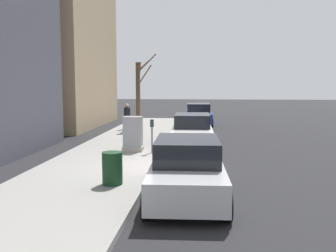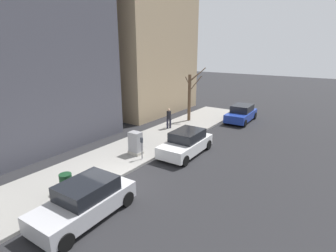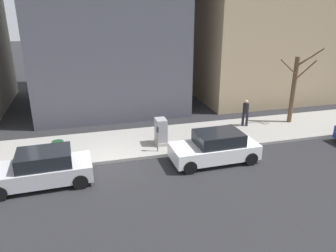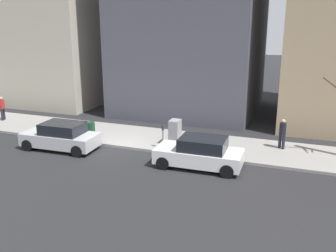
% 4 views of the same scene
% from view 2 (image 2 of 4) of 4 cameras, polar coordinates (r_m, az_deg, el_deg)
% --- Properties ---
extents(ground_plane, '(120.00, 120.00, 0.00)m').
position_cam_2_polar(ground_plane, '(13.99, -11.16, -11.57)').
color(ground_plane, '#232326').
extents(sidewalk, '(4.00, 36.00, 0.15)m').
position_cam_2_polar(sidewalk, '(15.33, -16.49, -9.04)').
color(sidewalk, gray).
rests_on(sidewalk, ground).
extents(parked_car_blue, '(2.04, 4.25, 1.52)m').
position_cam_2_polar(parked_car_blue, '(25.04, 15.67, 2.62)').
color(parked_car_blue, '#1E389E').
rests_on(parked_car_blue, ground).
extents(parked_car_white, '(2.00, 4.24, 1.52)m').
position_cam_2_polar(parked_car_white, '(16.72, 3.96, -3.70)').
color(parked_car_white, white).
rests_on(parked_car_white, ground).
extents(parked_car_silver, '(2.05, 4.26, 1.52)m').
position_cam_2_polar(parked_car_silver, '(11.26, -17.59, -15.25)').
color(parked_car_silver, '#B7B7BC').
rests_on(parked_car_silver, ground).
extents(parking_meter, '(0.14, 0.10, 1.35)m').
position_cam_2_polar(parking_meter, '(15.57, -5.73, -4.37)').
color(parking_meter, slate).
rests_on(parking_meter, sidewalk).
extents(utility_box, '(0.83, 0.61, 1.43)m').
position_cam_2_polar(utility_box, '(16.42, -7.10, -3.77)').
color(utility_box, '#A8A399').
rests_on(utility_box, sidewalk).
extents(bare_tree, '(1.23, 2.34, 4.76)m').
position_cam_2_polar(bare_tree, '(23.67, 4.78, 6.54)').
color(bare_tree, brown).
rests_on(bare_tree, sidewalk).
extents(trash_bin, '(0.56, 0.56, 0.90)m').
position_cam_2_polar(trash_bin, '(13.13, -21.31, -11.49)').
color(trash_bin, '#14381E').
rests_on(trash_bin, sidewalk).
extents(pedestrian_near_meter, '(0.36, 0.36, 1.66)m').
position_cam_2_polar(pedestrian_near_meter, '(21.45, 0.19, 1.92)').
color(pedestrian_near_meter, '#1E1E2D').
rests_on(pedestrian_near_meter, sidewalk).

